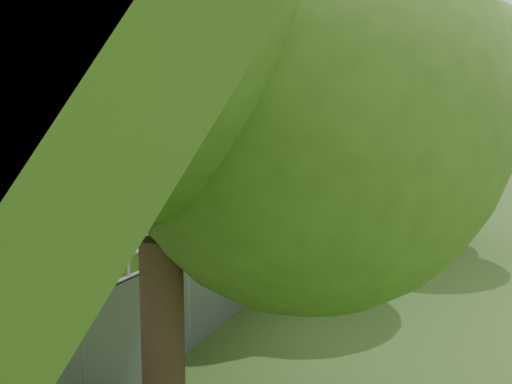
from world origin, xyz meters
TOP-DOWN VIEW (x-y plane):
  - ground at (0.00, 0.00)m, footprint 140.00×140.00m
  - road at (-5.40, 15.00)m, footprint 11.20×66.00m
  - sidewalk at (2.55, 15.00)m, footprint 4.20×66.00m
  - jersey_barrier at (0.25, 15.00)m, footprint 0.42×66.00m
  - rock_embankment at (-13.50, 15.00)m, footprint 5.00×66.00m
  - chainlink_fence at (4.65, 15.00)m, footprint 0.04×66.00m
  - trees_embankment at (-13.00, 15.00)m, footprint 6.40×66.00m
  - trees_fenceside at (7.00, 15.00)m, footprint 7.00×66.00m
  - streetlight at (-10.46, 14.00)m, footprint 2.52×0.22m
  - signpost at (1.05, -3.02)m, footprint 0.62×0.09m
  - construction_barrel at (3.91, 25.32)m, footprint 0.52×0.52m
  - concrete_block at (3.20, -1.86)m, footprint 1.48×1.20m
  - car_1 at (-9.18, 3.09)m, footprint 2.07×4.75m
  - car_2 at (-9.47, 7.12)m, footprint 2.37×4.84m
  - car_3 at (-10.59, 7.89)m, footprint 2.83×5.82m
  - car_4 at (-10.60, 11.84)m, footprint 2.22×5.02m
  - car_5 at (-9.80, 16.21)m, footprint 1.61×4.09m
  - car_6 at (-9.83, 24.81)m, footprint 2.69×5.73m
  - car_7 at (-9.00, 25.55)m, footprint 2.08×4.81m
  - car_8 at (-9.66, 31.81)m, footprint 1.82×4.09m
  - painter_0 at (0.75, 1.00)m, footprint 0.55×0.80m
  - painter_1 at (0.75, 10.04)m, footprint 0.52×0.66m
  - painter_2 at (0.75, 7.45)m, footprint 0.80×0.97m
  - painter_3 at (0.75, 3.52)m, footprint 0.93×1.25m
  - person_far at (2.80, 25.91)m, footprint 1.02×0.51m

SIDE VIEW (x-z plane):
  - ground at x=0.00m, z-range 0.00..0.00m
  - road at x=-5.40m, z-range 0.00..0.04m
  - sidewalk at x=2.55m, z-range 0.00..0.05m
  - jersey_barrier at x=0.25m, z-range 0.00..0.60m
  - construction_barrel at x=3.91m, z-range 0.05..0.90m
  - concrete_block at x=3.20m, z-range 0.05..0.94m
  - car_2 at x=-9.47m, z-range 0.04..1.36m
  - car_5 at x=-9.80m, z-range 0.04..1.37m
  - car_8 at x=-9.66m, z-range 0.04..1.41m
  - car_7 at x=-9.00m, z-range 0.04..1.42m
  - car_1 at x=-9.18m, z-range 0.04..1.56m
  - car_6 at x=-9.83m, z-range 0.04..1.62m
  - painter_0 at x=0.75m, z-range 0.05..1.62m
  - painter_1 at x=0.75m, z-range 0.05..1.66m
  - car_3 at x=-10.59m, z-range 0.04..1.67m
  - car_4 at x=-10.60m, z-range 0.04..1.72m
  - person_far at x=2.80m, z-range 0.05..1.72m
  - painter_3 at x=0.75m, z-range 0.05..1.77m
  - painter_2 at x=0.75m, z-range 0.05..1.88m
  - chainlink_fence at x=4.65m, z-range 0.00..2.00m
  - signpost at x=1.05m, z-range 0.41..3.51m
  - rock_embankment at x=-13.50m, z-range 0.00..4.00m
  - streetlight at x=-10.46m, z-range 0.64..8.64m
  - trees_fenceside at x=7.00m, z-range 0.00..14.00m
  - trees_embankment at x=-13.00m, z-range 4.00..17.00m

